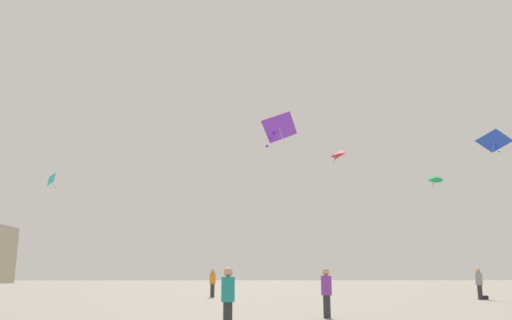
# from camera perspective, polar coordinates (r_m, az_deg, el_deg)

# --- Properties ---
(person_in_grey) EXTENTS (0.40, 0.40, 1.86)m
(person_in_grey) POSITION_cam_1_polar(r_m,az_deg,el_deg) (34.86, 23.25, -12.21)
(person_in_grey) COLOR #2D2D33
(person_in_grey) RESTS_ON ground_plane
(person_in_orange) EXTENTS (0.40, 0.40, 1.86)m
(person_in_orange) POSITION_cam_1_polar(r_m,az_deg,el_deg) (35.92, -4.78, -13.13)
(person_in_orange) COLOR #2D2D33
(person_in_orange) RESTS_ON ground_plane
(person_in_purple) EXTENTS (0.36, 0.36, 1.67)m
(person_in_purple) POSITION_cam_1_polar(r_m,az_deg,el_deg) (18.61, 7.73, -14.00)
(person_in_purple) COLOR #2D2D33
(person_in_purple) RESTS_ON ground_plane
(person_in_teal) EXTENTS (0.36, 0.36, 1.63)m
(person_in_teal) POSITION_cam_1_polar(r_m,az_deg,el_deg) (14.21, -3.09, -14.66)
(person_in_teal) COLOR #2D2D33
(person_in_teal) RESTS_ON ground_plane
(kite_emerald_diamond) EXTENTS (1.25, 7.22, 7.68)m
(kite_emerald_diamond) POSITION_cam_1_polar(r_m,az_deg,el_deg) (41.70, 19.08, -2.00)
(kite_emerald_diamond) COLOR green
(kite_violet_delta) EXTENTS (2.45, 2.12, 5.40)m
(kite_violet_delta) POSITION_cam_1_polar(r_m,az_deg,el_deg) (17.71, 2.52, 3.39)
(kite_violet_delta) COLOR purple
(kite_cobalt_delta) EXTENTS (2.22, 1.26, 8.79)m
(kite_cobalt_delta) POSITION_cam_1_polar(r_m,az_deg,el_deg) (35.61, 24.60, 1.77)
(kite_cobalt_delta) COLOR blue
(kite_crimson_delta) EXTENTS (10.73, 7.02, 10.42)m
(kite_crimson_delta) POSITION_cam_1_polar(r_m,az_deg,el_deg) (43.95, 8.66, 0.30)
(kite_crimson_delta) COLOR red
(kite_cyan_delta) EXTENTS (12.66, 3.63, 7.55)m
(kite_cyan_delta) POSITION_cam_1_polar(r_m,az_deg,el_deg) (41.54, -21.24, -2.22)
(kite_cyan_delta) COLOR #1EB2C6
(handbag_beside_flyer) EXTENTS (0.33, 0.17, 0.24)m
(handbag_beside_flyer) POSITION_cam_1_polar(r_m,az_deg,el_deg) (35.13, 23.84, -13.62)
(handbag_beside_flyer) COLOR black
(handbag_beside_flyer) RESTS_ON ground_plane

